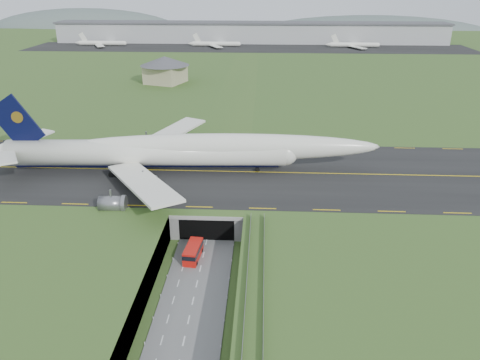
{
  "coord_description": "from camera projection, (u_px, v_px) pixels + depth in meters",
  "views": [
    {
      "loc": [
        11.84,
        -79.85,
        52.65
      ],
      "look_at": [
        6.62,
        20.0,
        9.4
      ],
      "focal_mm": 35.0,
      "sensor_mm": 36.0,
      "label": 1
    }
  ],
  "objects": [
    {
      "name": "distant_hills",
      "position": [
        316.0,
        37.0,
        487.28
      ],
      "size": [
        700.0,
        91.0,
        60.0
      ],
      "color": "#52625F",
      "rests_on": "ground"
    },
    {
      "name": "trench_road",
      "position": [
        197.0,
        283.0,
        87.75
      ],
      "size": [
        12.0,
        75.0,
        0.2
      ],
      "primitive_type": "cube",
      "color": "slate",
      "rests_on": "ground"
    },
    {
      "name": "tunnel_portal",
      "position": [
        211.0,
        209.0,
        108.65
      ],
      "size": [
        17.0,
        22.3,
        6.0
      ],
      "color": "gray",
      "rests_on": "ground"
    },
    {
      "name": "ground",
      "position": [
        202.0,
        261.0,
        94.66
      ],
      "size": [
        900.0,
        900.0,
        0.0
      ],
      "primitive_type": "plane",
      "color": "#345923",
      "rests_on": "ground"
    },
    {
      "name": "service_building",
      "position": [
        165.0,
        67.0,
        223.19
      ],
      "size": [
        29.59,
        29.59,
        12.69
      ],
      "rotation": [
        0.0,
        0.0,
        -0.33
      ],
      "color": "tan",
      "rests_on": "ground"
    },
    {
      "name": "airfield_deck",
      "position": [
        202.0,
        248.0,
        93.47
      ],
      "size": [
        800.0,
        800.0,
        6.0
      ],
      "primitive_type": "cube",
      "color": "gray",
      "rests_on": "ground"
    },
    {
      "name": "guideway",
      "position": [
        255.0,
        301.0,
        74.5
      ],
      "size": [
        3.0,
        53.0,
        7.05
      ],
      "color": "#A8A8A3",
      "rests_on": "ground"
    },
    {
      "name": "shuttle_tram",
      "position": [
        193.0,
        252.0,
        94.79
      ],
      "size": [
        3.43,
        7.5,
        2.97
      ],
      "rotation": [
        0.0,
        0.0,
        -0.1
      ],
      "color": "red",
      "rests_on": "ground"
    },
    {
      "name": "taxiway",
      "position": [
        217.0,
        171.0,
        122.49
      ],
      "size": [
        800.0,
        44.0,
        0.18
      ],
      "primitive_type": "cube",
      "color": "black",
      "rests_on": "airfield_deck"
    },
    {
      "name": "jumbo_jet",
      "position": [
        175.0,
        151.0,
        120.06
      ],
      "size": [
        102.5,
        64.41,
        21.33
      ],
      "rotation": [
        0.0,
        0.0,
        0.05
      ],
      "color": "white",
      "rests_on": "ground"
    },
    {
      "name": "cargo_terminal",
      "position": [
        250.0,
        32.0,
        363.56
      ],
      "size": [
        320.0,
        67.0,
        15.6
      ],
      "color": "#B2B2B2",
      "rests_on": "ground"
    }
  ]
}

